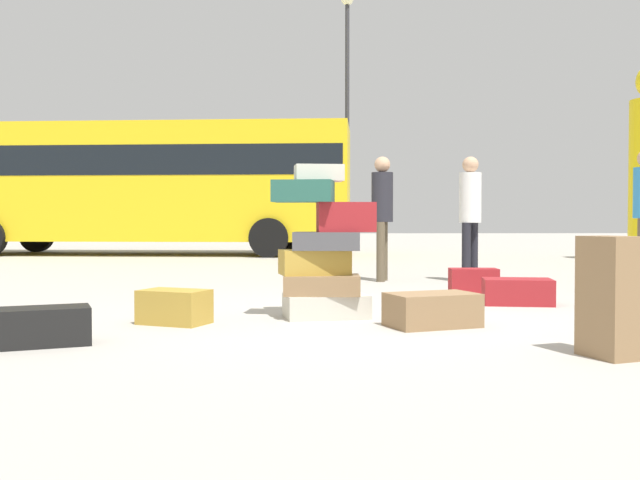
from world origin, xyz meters
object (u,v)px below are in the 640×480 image
object	(u,v)px
suitcase_brown_right_side	(432,310)
suitcase_tan_foreground_near	(174,307)
suitcase_maroon_foreground_far	(517,292)
suitcase_black_white_trunk	(33,327)
suitcase_maroon_upright_blue	(474,282)
lamp_post	(347,86)
person_tourist_with_camera	(382,207)
parked_bus	(143,181)
suitcase_tower	(323,254)
suitcase_brown_left_side	(610,297)
person_passerby_in_red	(470,207)

from	to	relation	value
suitcase_brown_right_side	suitcase_tan_foreground_near	bearing A→B (deg)	155.57
suitcase_maroon_foreground_far	suitcase_black_white_trunk	bearing A→B (deg)	-141.49
suitcase_maroon_foreground_far	suitcase_maroon_upright_blue	world-z (taller)	suitcase_maroon_upright_blue
suitcase_maroon_upright_blue	lamp_post	world-z (taller)	lamp_post
suitcase_maroon_foreground_far	person_tourist_with_camera	distance (m)	3.10
parked_bus	suitcase_tan_foreground_near	bearing A→B (deg)	-71.03
suitcase_tower	parked_bus	xyz separation A→B (m)	(-4.01, 11.60, 1.28)
suitcase_tower	suitcase_brown_left_side	world-z (taller)	suitcase_tower
suitcase_brown_left_side	person_passerby_in_red	world-z (taller)	person_passerby_in_red
person_tourist_with_camera	person_passerby_in_red	size ratio (longest dim) A/B	1.01
person_passerby_in_red	parked_bus	xyz separation A→B (m)	(-6.17, 8.09, 0.81)
lamp_post	suitcase_brown_right_side	bearing A→B (deg)	-91.52
suitcase_brown_right_side	person_passerby_in_red	distance (m)	4.36
suitcase_black_white_trunk	suitcase_tan_foreground_near	size ratio (longest dim) A/B	1.37
suitcase_tower	suitcase_black_white_trunk	bearing A→B (deg)	-146.65
suitcase_tower	suitcase_tan_foreground_near	xyz separation A→B (m)	(-1.23, -0.33, -0.41)
suitcase_brown_left_side	suitcase_tan_foreground_near	distance (m)	3.30
suitcase_tan_foreground_near	parked_bus	bearing A→B (deg)	127.16
suitcase_maroon_upright_blue	parked_bus	size ratio (longest dim) A/B	0.05
suitcase_brown_left_side	parked_bus	xyz separation A→B (m)	(-5.70, 13.45, 1.46)
suitcase_black_white_trunk	person_tourist_with_camera	xyz separation A→B (m)	(2.98, 4.99, 0.90)
suitcase_brown_left_side	suitcase_maroon_foreground_far	bearing A→B (deg)	65.20
suitcase_maroon_foreground_far	person_tourist_with_camera	xyz separation A→B (m)	(-1.02, 2.79, 0.90)
person_passerby_in_red	suitcase_maroon_upright_blue	bearing A→B (deg)	28.26
suitcase_tower	suitcase_brown_left_side	size ratio (longest dim) A/B	1.78
suitcase_tan_foreground_near	suitcase_maroon_foreground_far	xyz separation A→B (m)	(3.22, 1.21, -0.01)
lamp_post	suitcase_black_white_trunk	bearing A→B (deg)	-102.26
lamp_post	person_tourist_with_camera	bearing A→B (deg)	-91.45
suitcase_maroon_foreground_far	suitcase_brown_left_side	bearing A→B (deg)	-86.53
suitcase_maroon_foreground_far	person_tourist_with_camera	size ratio (longest dim) A/B	0.39
suitcase_tower	suitcase_brown_right_side	bearing A→B (deg)	-33.27
suitcase_tan_foreground_near	suitcase_brown_right_side	xyz separation A→B (m)	(2.08, -0.22, -0.01)
suitcase_brown_left_side	suitcase_tan_foreground_near	xyz separation A→B (m)	(-2.92, 1.53, -0.24)
suitcase_black_white_trunk	suitcase_maroon_upright_blue	distance (m)	4.93
suitcase_brown_right_side	person_tourist_with_camera	bearing A→B (deg)	69.99
suitcase_tan_foreground_near	suitcase_maroon_upright_blue	distance (m)	3.71
parked_bus	lamp_post	distance (m)	6.21
suitcase_maroon_upright_blue	person_passerby_in_red	size ratio (longest dim) A/B	0.31
suitcase_brown_left_side	suitcase_black_white_trunk	bearing A→B (deg)	153.18
suitcase_tan_foreground_near	suitcase_tower	bearing A→B (deg)	39.16
suitcase_tower	lamp_post	xyz separation A→B (m)	(1.22, 13.55, 4.01)
lamp_post	suitcase_tan_foreground_near	bearing A→B (deg)	-100.02
suitcase_tan_foreground_near	suitcase_maroon_upright_blue	world-z (taller)	suitcase_maroon_upright_blue
suitcase_brown_left_side	suitcase_maroon_foreground_far	xyz separation A→B (m)	(0.30, 2.74, -0.24)
suitcase_brown_left_side	suitcase_brown_right_side	world-z (taller)	suitcase_brown_left_side
suitcase_brown_left_side	suitcase_tan_foreground_near	world-z (taller)	suitcase_brown_left_side
suitcase_brown_left_side	parked_bus	size ratio (longest dim) A/B	0.07
suitcase_tower	lamp_post	distance (m)	14.18
parked_bus	suitcase_maroon_upright_blue	bearing A→B (deg)	-53.48
suitcase_maroon_upright_blue	lamp_post	distance (m)	12.54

